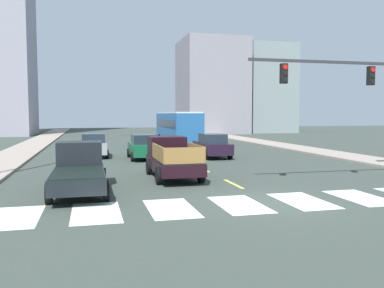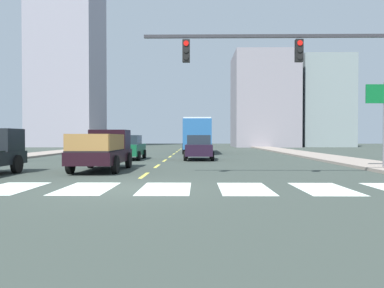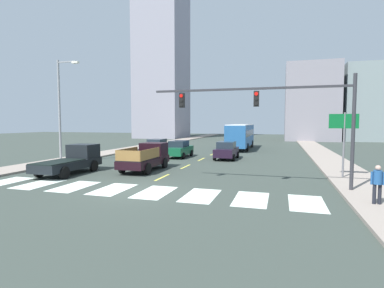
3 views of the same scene
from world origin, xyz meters
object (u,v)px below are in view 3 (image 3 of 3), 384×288
city_bus (241,135)px  streetlight_left (61,107)px  sedan_far (227,150)px  direction_sign_green (344,131)px  traffic_signal_gantry (280,109)px  sedan_mid (157,146)px  sedan_near_left (179,149)px  pedestrian_waiting (378,181)px  pickup_stakebed (147,157)px  pickup_dark (73,160)px

city_bus → streetlight_left: 22.80m
sedan_far → direction_sign_green: (8.80, -8.31, 2.17)m
city_bus → traffic_signal_gantry: 24.23m
sedan_mid → traffic_signal_gantry: traffic_signal_gantry is taller
sedan_far → sedan_near_left: size_ratio=1.00×
direction_sign_green → sedan_far: bearing=136.6°
direction_sign_green → pedestrian_waiting: 6.75m
city_bus → sedan_mid: size_ratio=2.45×
city_bus → traffic_signal_gantry: (5.10, -23.58, 2.31)m
sedan_far → pickup_stakebed: bearing=-116.9°
sedan_mid → streetlight_left: streetlight_left is taller
city_bus → sedan_far: 11.51m
pickup_stakebed → sedan_far: bearing=60.2°
sedan_near_left → traffic_signal_gantry: size_ratio=0.41×
direction_sign_green → pedestrian_waiting: size_ratio=2.56×
pickup_stakebed → sedan_near_left: size_ratio=1.18×
direction_sign_green → sedan_near_left: bearing=148.4°
sedan_near_left → pedestrian_waiting: (13.90, -14.93, 0.26)m
pedestrian_waiting → pickup_dark: bearing=51.5°
pickup_dark → pedestrian_waiting: bearing=-10.2°
sedan_far → streetlight_left: 15.68m
sedan_near_left → sedan_mid: (-3.37, 2.28, 0.00)m
direction_sign_green → streetlight_left: (-22.36, 1.60, 1.94)m
traffic_signal_gantry → direction_sign_green: traffic_signal_gantry is taller
city_bus → direction_sign_green: bearing=-64.1°
sedan_mid → pedestrian_waiting: pedestrian_waiting is taller
traffic_signal_gantry → direction_sign_green: (3.81, 3.82, -1.23)m
pickup_dark → direction_sign_green: (17.78, 2.82, 2.11)m
pickup_dark → streetlight_left: (-4.58, 4.42, 4.05)m
direction_sign_green → streetlight_left: size_ratio=0.47×
sedan_near_left → sedan_mid: 4.07m
pickup_stakebed → pedestrian_waiting: bearing=-26.3°
pickup_stakebed → sedan_mid: pickup_stakebed is taller
pickup_dark → sedan_far: bearing=52.4°
pickup_dark → sedan_mid: bearing=88.4°
pickup_dark → streetlight_left: size_ratio=0.58×
sedan_far → streetlight_left: size_ratio=0.49×
city_bus → direction_sign_green: (8.91, -19.76, 1.08)m
streetlight_left → pedestrian_waiting: streetlight_left is taller
sedan_far → sedan_mid: (-8.31, 2.44, 0.00)m
streetlight_left → pickup_dark: bearing=-43.9°
pickup_stakebed → sedan_far: size_ratio=1.18×
city_bus → sedan_near_left: size_ratio=2.45×
pickup_dark → direction_sign_green: 18.13m
pickup_stakebed → direction_sign_green: direction_sign_green is taller
pickup_dark → city_bus: 24.28m
sedan_far → sedan_near_left: (-4.94, 0.16, 0.00)m
streetlight_left → direction_sign_green: bearing=-4.1°
sedan_far → city_bus: bearing=92.9°
sedan_far → sedan_near_left: same height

